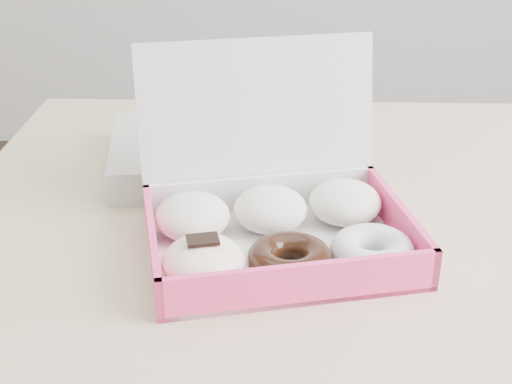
{
  "coord_description": "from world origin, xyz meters",
  "views": [
    {
      "loc": [
        -0.2,
        -0.77,
        1.16
      ],
      "look_at": [
        -0.22,
        -0.09,
        0.82
      ],
      "focal_mm": 50.0,
      "sensor_mm": 36.0,
      "label": 1
    }
  ],
  "objects": [
    {
      "name": "table",
      "position": [
        0.0,
        0.0,
        0.67
      ],
      "size": [
        1.2,
        0.8,
        0.75
      ],
      "color": "tan",
      "rests_on": "ground"
    },
    {
      "name": "donut_box",
      "position": [
        -0.2,
        -0.08,
        0.78
      ],
      "size": [
        0.33,
        0.3,
        0.2
      ],
      "rotation": [
        0.0,
        0.0,
        0.23
      ],
      "color": "silver",
      "rests_on": "table"
    },
    {
      "name": "newspapers",
      "position": [
        -0.29,
        0.13,
        0.77
      ],
      "size": [
        0.3,
        0.25,
        0.04
      ],
      "primitive_type": "cube",
      "rotation": [
        0.0,
        0.0,
        0.14
      ],
      "color": "beige",
      "rests_on": "table"
    }
  ]
}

